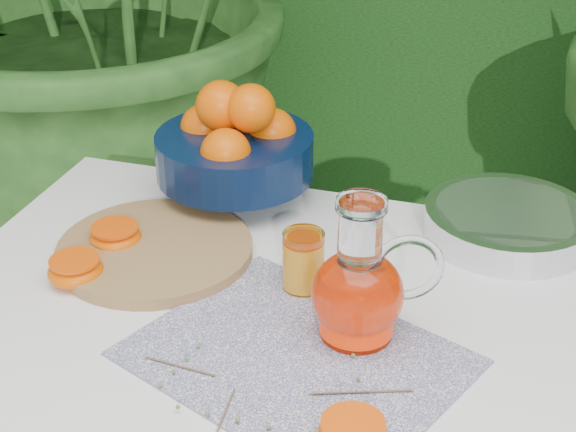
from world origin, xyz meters
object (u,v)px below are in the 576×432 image
(fruit_bowl, at_px, (235,145))
(saute_pan, at_px, (510,222))
(cutting_board, at_px, (155,250))
(white_table, at_px, (284,351))
(juice_pitcher, at_px, (360,290))

(fruit_bowl, xyz_separation_m, saute_pan, (0.46, -0.00, -0.07))
(fruit_bowl, bearing_deg, cutting_board, -103.08)
(white_table, xyz_separation_m, saute_pan, (0.28, 0.28, 0.11))
(cutting_board, bearing_deg, white_table, -16.22)
(fruit_bowl, bearing_deg, juice_pitcher, -48.37)
(white_table, xyz_separation_m, cutting_board, (-0.23, 0.07, 0.09))
(white_table, height_order, fruit_bowl, fruit_bowl)
(white_table, distance_m, cutting_board, 0.25)
(fruit_bowl, relative_size, saute_pan, 0.63)
(cutting_board, relative_size, saute_pan, 0.62)
(white_table, height_order, cutting_board, cutting_board)
(juice_pitcher, relative_size, saute_pan, 0.42)
(fruit_bowl, bearing_deg, saute_pan, -0.30)
(juice_pitcher, bearing_deg, fruit_bowl, 131.63)
(fruit_bowl, bearing_deg, white_table, -58.54)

